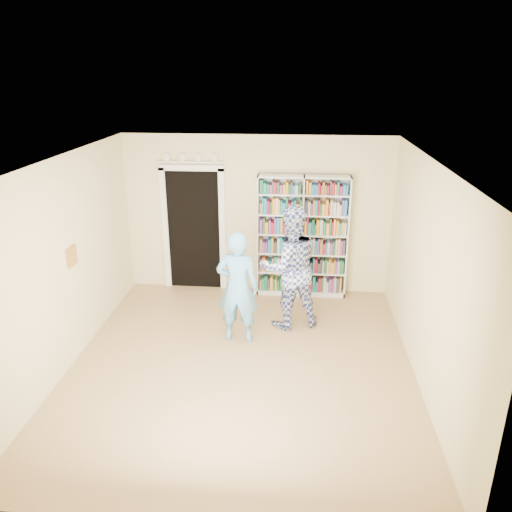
{
  "coord_description": "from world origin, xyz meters",
  "views": [
    {
      "loc": [
        0.69,
        -5.64,
        3.7
      ],
      "look_at": [
        0.12,
        0.9,
        1.22
      ],
      "focal_mm": 35.0,
      "sensor_mm": 36.0,
      "label": 1
    }
  ],
  "objects": [
    {
      "name": "wall_left",
      "position": [
        -2.25,
        0.0,
        1.35
      ],
      "size": [
        0.0,
        5.0,
        5.0
      ],
      "primitive_type": "plane",
      "rotation": [
        1.57,
        0.0,
        1.57
      ],
      "color": "beige",
      "rests_on": "floor"
    },
    {
      "name": "man_blue",
      "position": [
        -0.12,
        0.68,
        0.82
      ],
      "size": [
        0.62,
        0.43,
        1.64
      ],
      "primitive_type": "imported",
      "rotation": [
        0.0,
        0.0,
        3.08
      ],
      "color": "#63A8DC",
      "rests_on": "floor"
    },
    {
      "name": "man_plaid",
      "position": [
        0.59,
        1.2,
        0.94
      ],
      "size": [
        1.09,
        0.97,
        1.88
      ],
      "primitive_type": "imported",
      "rotation": [
        0.0,
        0.0,
        3.47
      ],
      "color": "navy",
      "rests_on": "floor"
    },
    {
      "name": "floor",
      "position": [
        0.0,
        0.0,
        0.0
      ],
      "size": [
        5.0,
        5.0,
        0.0
      ],
      "primitive_type": "plane",
      "color": "#AA8552",
      "rests_on": "ground"
    },
    {
      "name": "bookshelf",
      "position": [
        0.77,
        2.34,
        1.05
      ],
      "size": [
        1.51,
        0.28,
        2.08
      ],
      "rotation": [
        0.0,
        0.0,
        -0.1
      ],
      "color": "white",
      "rests_on": "floor"
    },
    {
      "name": "ceiling",
      "position": [
        0.0,
        0.0,
        2.7
      ],
      "size": [
        5.0,
        5.0,
        0.0
      ],
      "primitive_type": "plane",
      "rotation": [
        3.14,
        0.0,
        0.0
      ],
      "color": "white",
      "rests_on": "wall_back"
    },
    {
      "name": "wall_right",
      "position": [
        2.25,
        0.0,
        1.35
      ],
      "size": [
        0.0,
        5.0,
        5.0
      ],
      "primitive_type": "plane",
      "rotation": [
        1.57,
        0.0,
        -1.57
      ],
      "color": "beige",
      "rests_on": "floor"
    },
    {
      "name": "paper_sheet",
      "position": [
        0.65,
        1.01,
        0.91
      ],
      "size": [
        0.19,
        0.01,
        0.27
      ],
      "primitive_type": "cube",
      "rotation": [
        0.0,
        0.0,
        0.01
      ],
      "color": "white",
      "rests_on": "man_plaid"
    },
    {
      "name": "doorway",
      "position": [
        -1.1,
        2.48,
        1.18
      ],
      "size": [
        1.1,
        0.08,
        2.43
      ],
      "color": "black",
      "rests_on": "floor"
    },
    {
      "name": "wall_back",
      "position": [
        0.0,
        2.5,
        1.35
      ],
      "size": [
        4.5,
        0.0,
        4.5
      ],
      "primitive_type": "plane",
      "rotation": [
        1.57,
        0.0,
        0.0
      ],
      "color": "beige",
      "rests_on": "floor"
    },
    {
      "name": "wall_art",
      "position": [
        -2.23,
        0.2,
        1.4
      ],
      "size": [
        0.03,
        0.25,
        0.25
      ],
      "primitive_type": "cube",
      "color": "brown",
      "rests_on": "wall_left"
    }
  ]
}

